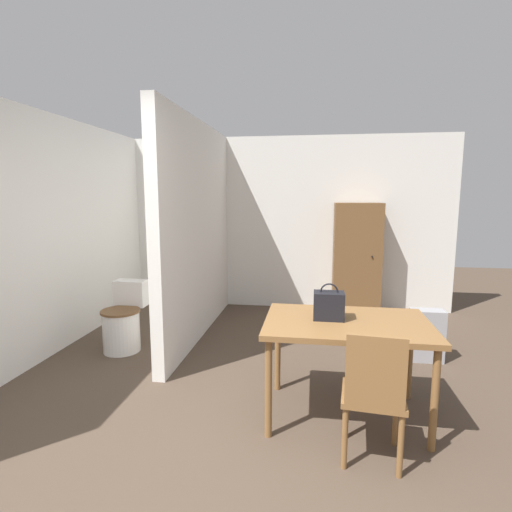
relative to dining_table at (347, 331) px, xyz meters
The scene contains 9 objects.
wall_back 3.18m from the dining_table, 106.18° to the left, with size 5.15×0.12×2.50m.
wall_left 3.19m from the dining_table, 163.24° to the left, with size 0.12×5.08×2.50m.
partition_wall 2.36m from the dining_table, 134.62° to the left, with size 0.12×2.63×2.50m.
dining_table is the anchor object (origin of this frame).
wooden_chair 0.58m from the dining_table, 76.45° to the right, with size 0.42×0.42×0.87m.
toilet 2.52m from the dining_table, 156.02° to the left, with size 0.41×0.56×0.72m.
handbag 0.23m from the dining_table, 167.99° to the left, with size 0.22×0.15×0.27m.
wooden_cabinet 2.75m from the dining_table, 82.90° to the left, with size 0.64×0.43×1.56m.
space_heater 1.53m from the dining_table, 52.74° to the left, with size 0.33×0.18×0.53m.
Camera 1 is at (0.62, -1.76, 1.66)m, focal length 28.00 mm.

